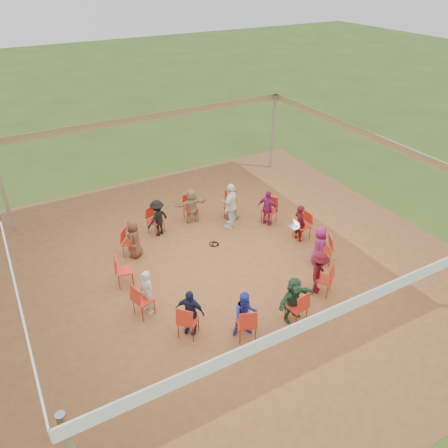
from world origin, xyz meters
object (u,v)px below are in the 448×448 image
chair_12 (323,250)px  person_seated_1 (268,208)px  person_seated_3 (192,206)px  person_seated_8 (245,314)px  chair_2 (230,205)px  chair_3 (191,208)px  person_seated_7 (190,312)px  chair_9 (246,323)px  standing_person (231,206)px  laptop (295,225)px  chair_0 (302,226)px  chair_10 (297,307)px  chair_1 (269,211)px  person_seated_0 (300,223)px  person_seated_2 (230,202)px  cable_coil (214,244)px  chair_7 (143,300)px  person_seated_11 (319,245)px  person_seated_9 (293,299)px  chair_11 (323,279)px  person_seated_6 (147,293)px  chair_8 (188,320)px  chair_6 (124,271)px  person_seated_5 (134,238)px  person_seated_4 (158,218)px  person_seated_10 (319,273)px

chair_12 → person_seated_1: person_seated_1 is taller
person_seated_3 → person_seated_8: 5.27m
chair_2 → chair_3: size_ratio=1.00×
chair_12 → person_seated_7: (-4.43, -0.60, 0.16)m
chair_9 → standing_person: 4.86m
laptop → person_seated_1: bearing=6.4°
chair_0 → chair_10: 3.68m
chair_1 → chair_2: same height
chair_9 → person_seated_0: (3.56, 2.70, 0.16)m
person_seated_2 → cable_coil: size_ratio=3.39×
chair_0 → laptop: size_ratio=2.89×
chair_2 → standing_person: (-0.30, -0.58, 0.33)m
chair_1 → chair_12: (0.07, -2.58, 0.00)m
chair_7 → chair_12: same height
chair_2 → person_seated_1: person_seated_1 is taller
chair_1 → person_seated_7: 5.39m
person_seated_11 → person_seated_9: bearing=152.3°
chair_9 → chair_11: same height
person_seated_3 → person_seated_6: 4.37m
chair_8 → chair_10: (2.44, -0.84, 0.00)m
standing_person → chair_3: bearing=-82.5°
person_seated_9 → chair_3: bearing=82.9°
chair_3 → chair_12: (2.24, -3.98, 0.00)m
person_seated_6 → person_seated_8: 2.47m
person_seated_7 → person_seated_11: 4.37m
person_seated_8 → laptop: size_ratio=3.86×
chair_6 → person_seated_2: 4.47m
chair_10 → person_seated_1: size_ratio=0.75×
person_seated_0 → person_seated_8: same height
chair_7 → cable_coil: size_ratio=2.54×
chair_6 → cable_coil: chair_6 is taller
chair_0 → person_seated_5: size_ratio=0.75×
chair_10 → person_seated_11: 2.53m
chair_2 → laptop: bearing=146.4°
chair_6 → person_seated_4: size_ratio=0.75×
chair_0 → chair_3: 3.68m
cable_coil → person_seated_1: bearing=5.9°
chair_0 → person_seated_8: size_ratio=0.75×
chair_12 → laptop: (-0.00, 1.29, 0.12)m
person_seated_5 → person_seated_10: bearing=83.1°
chair_7 → person_seated_0: 5.39m
chair_0 → person_seated_7: size_ratio=0.75×
chair_0 → person_seated_2: bearing=30.1°
person_seated_0 → person_seated_1: same height
chair_0 → person_seated_0: (-0.12, -0.00, 0.16)m
chair_10 → person_seated_0: 3.60m
chair_1 → chair_2: bearing=13.8°
person_seated_1 → standing_person: bearing=38.8°
person_seated_1 → person_seated_8: same height
chair_9 → person_seated_11: person_seated_11 is taller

